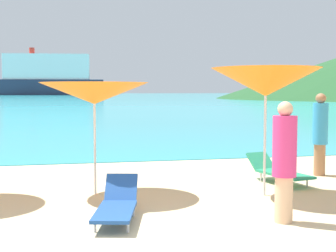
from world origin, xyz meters
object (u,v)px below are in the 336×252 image
(umbrella_2, at_px, (94,93))
(beachgoer_4, at_px, (320,132))
(lounge_chair_2, at_px, (278,171))
(lounge_chair_4, at_px, (117,204))
(umbrella_3, at_px, (266,82))
(cruise_ship, at_px, (47,77))
(beachgoer_3, at_px, (284,159))

(umbrella_2, height_order, beachgoer_4, umbrella_2)
(lounge_chair_2, bearing_deg, lounge_chair_4, -161.41)
(umbrella_2, bearing_deg, beachgoer_4, 10.10)
(umbrella_2, bearing_deg, umbrella_3, -14.43)
(umbrella_3, relative_size, beachgoer_4, 1.25)
(umbrella_2, height_order, umbrella_3, umbrella_3)
(umbrella_3, bearing_deg, beachgoer_4, 38.94)
(umbrella_3, xyz_separation_m, beachgoer_4, (2.12, 1.71, -1.09))
(lounge_chair_4, bearing_deg, beachgoer_4, 43.61)
(beachgoer_4, bearing_deg, lounge_chair_2, -33.77)
(umbrella_2, bearing_deg, lounge_chair_4, -84.62)
(umbrella_3, bearing_deg, cruise_ship, 92.41)
(umbrella_2, distance_m, lounge_chair_2, 4.20)
(beachgoer_3, relative_size, cruise_ship, 0.03)
(lounge_chair_2, distance_m, cruise_ship, 238.19)
(lounge_chair_2, bearing_deg, umbrella_2, 171.51)
(beachgoer_4, bearing_deg, lounge_chair_4, -29.14)
(umbrella_2, distance_m, umbrella_3, 3.17)
(umbrella_3, bearing_deg, lounge_chair_4, -158.02)
(lounge_chair_4, distance_m, beachgoer_3, 2.57)
(umbrella_2, height_order, cruise_ship, cruise_ship)
(umbrella_2, bearing_deg, cruise_ship, 91.69)
(umbrella_2, distance_m, cruise_ship, 238.29)
(lounge_chair_4, bearing_deg, umbrella_2, 109.09)
(umbrella_2, bearing_deg, beachgoer_3, -45.09)
(umbrella_2, xyz_separation_m, beachgoer_4, (5.18, 0.92, -0.89))
(lounge_chair_2, distance_m, beachgoer_4, 1.65)
(umbrella_3, xyz_separation_m, cruise_ship, (-10.07, 238.87, 6.90))
(umbrella_2, distance_m, beachgoer_3, 3.77)
(beachgoer_3, bearing_deg, beachgoer_4, -102.38)
(beachgoer_4, bearing_deg, cruise_ship, -146.09)
(lounge_chair_4, distance_m, beachgoer_4, 5.81)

